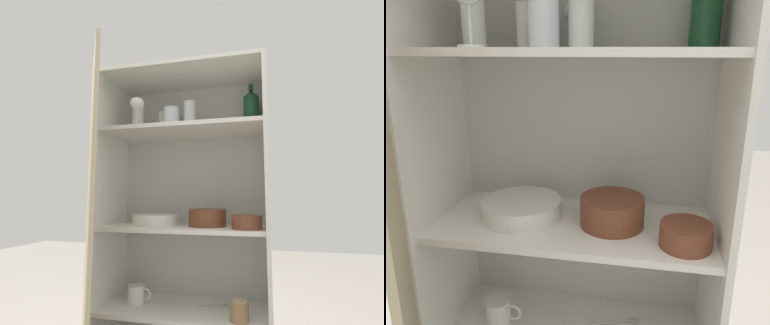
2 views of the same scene
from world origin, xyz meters
The scene contains 21 objects.
cupboard_back_panel centered at (0.00, 0.36, 0.74)m, with size 0.82×0.02×1.49m, color silver.
cupboard_side_left centered at (-0.40, 0.17, 0.74)m, with size 0.02×0.38×1.49m, color white.
cupboard_side_right centered at (0.40, 0.17, 0.74)m, with size 0.02×0.38×1.49m, color white.
cupboard_top_panel centered at (0.00, 0.17, 1.50)m, with size 0.82×0.38×0.02m, color white.
shelf_board_lower centered at (0.00, 0.17, 0.34)m, with size 0.79×0.35×0.02m, color white.
shelf_board_middle centered at (0.00, 0.17, 0.72)m, with size 0.79×0.35×0.02m, color white.
shelf_board_upper centered at (0.00, 0.17, 1.20)m, with size 0.79×0.35×0.02m, color white.
cupboard_door centered at (-0.30, -0.19, 0.74)m, with size 0.25×0.35×1.49m.
tumbler_glass_0 centered at (-0.13, 0.23, 1.27)m, with size 0.07×0.07×0.11m.
tumbler_glass_1 centered at (-0.06, 0.15, 1.27)m, with size 0.08×0.08×0.11m.
tumbler_glass_2 centered at (-0.26, 0.18, 1.29)m, with size 0.06×0.06×0.15m.
tumbler_glass_3 centered at (0.02, 0.19, 1.29)m, with size 0.07×0.07×0.15m.
wine_glass_0 centered at (-0.01, 0.26, 1.30)m, with size 0.07×0.07×0.12m.
wine_glass_1 centered at (-0.21, 0.05, 1.32)m, with size 0.07×0.07×0.15m.
wine_bottle centered at (0.33, 0.27, 1.32)m, with size 0.08×0.08×0.24m.
plate_stack_white centered at (-0.15, 0.18, 0.76)m, with size 0.23×0.23×0.05m.
mixing_bowl_large centered at (0.12, 0.18, 0.77)m, with size 0.18×0.18×0.08m.
serving_bowl_small centered at (0.31, 0.09, 0.76)m, with size 0.13×0.13×0.06m.
coffee_mug_primary centered at (-0.24, 0.16, 0.39)m, with size 0.12×0.08×0.09m.
storage_jar centered at (0.27, 0.07, 0.39)m, with size 0.08×0.08×0.09m.
serving_spoon centered at (0.14, 0.24, 0.35)m, with size 0.16×0.07×0.01m.
Camera 1 is at (0.41, -1.27, 0.87)m, focal length 28.00 mm.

